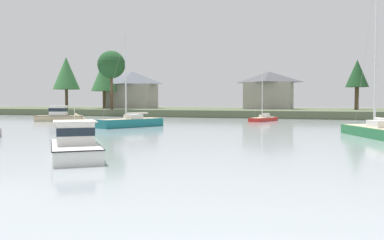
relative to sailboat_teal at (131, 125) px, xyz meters
name	(u,v)px	position (x,y,z in m)	size (l,w,h in m)	color
far_shore_bank	(282,112)	(10.87, 48.24, 0.42)	(182.72, 40.73, 1.33)	#4C563D
sailboat_teal	(131,125)	(0.00, 0.00, 0.00)	(5.33, 8.26, 11.00)	#196B70
cruiser_sand	(64,118)	(-16.40, 9.10, 0.29)	(8.04, 5.14, 4.39)	tan
sailboat_red	(264,120)	(11.99, 18.90, -0.06)	(3.47, 6.61, 8.97)	#B2231E
cruiser_white	(74,148)	(9.11, -22.79, 0.20)	(6.19, 6.82, 3.75)	white
sailboat_green	(379,134)	(25.58, -4.71, 0.04)	(5.78, 9.75, 14.55)	#236B3D
shore_tree_left_mid	(104,76)	(-28.44, 39.07, 8.66)	(5.87, 5.87, 11.22)	brown
shore_tree_inland_c	(111,65)	(-21.49, 31.01, 10.21)	(5.68, 5.68, 12.04)	brown
shore_tree_far_right	(357,74)	(25.85, 44.62, 8.12)	(4.41, 4.41, 9.87)	brown
shore_tree_right_mid	(66,73)	(-35.54, 34.69, 9.08)	(5.97, 5.97, 11.69)	brown
cottage_eastern	(269,90)	(8.23, 46.73, 5.27)	(10.51, 8.49, 8.12)	#9E998E
cottage_behind_trees	(132,89)	(-23.75, 43.82, 5.63)	(11.49, 7.14, 8.79)	#9E998E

